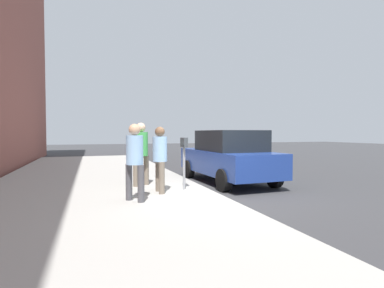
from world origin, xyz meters
name	(u,v)px	position (x,y,z in m)	size (l,w,h in m)	color
ground_plane	(217,198)	(0.00, 0.00, 0.00)	(80.00, 80.00, 0.00)	#38383A
sidewalk_slab	(95,204)	(0.00, 3.00, 0.07)	(28.00, 6.00, 0.15)	#A8A59E
parking_meter	(184,152)	(0.71, 0.67, 1.17)	(0.36, 0.12, 1.41)	gray
pedestrian_at_meter	(160,154)	(0.49, 1.38, 1.14)	(0.52, 0.37, 1.69)	#726656
pedestrian_bystander	(135,156)	(-0.29, 2.14, 1.17)	(0.46, 0.38, 1.74)	#47474C
parking_officer	(141,148)	(1.68, 1.68, 1.24)	(0.40, 0.49, 1.83)	#726656
parked_sedan_near	(228,156)	(2.18, -1.35, 0.89)	(4.47, 2.11, 1.77)	navy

